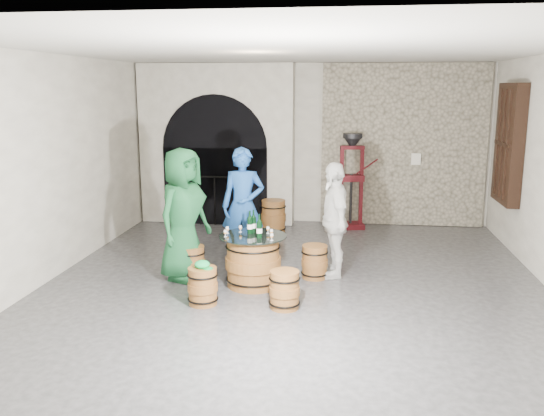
# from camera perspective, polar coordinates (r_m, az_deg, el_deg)

# --- Properties ---
(ground) EXTENTS (8.00, 8.00, 0.00)m
(ground) POSITION_cam_1_polar(r_m,az_deg,el_deg) (8.15, 2.11, -7.68)
(ground) COLOR #2C2C2F
(ground) RESTS_ON ground
(wall_back) EXTENTS (8.00, 0.00, 8.00)m
(wall_back) POSITION_cam_1_polar(r_m,az_deg,el_deg) (11.73, 3.99, 6.33)
(wall_back) COLOR beige
(wall_back) RESTS_ON ground
(wall_front) EXTENTS (8.00, 0.00, 8.00)m
(wall_front) POSITION_cam_1_polar(r_m,az_deg,el_deg) (3.88, -3.19, -4.99)
(wall_front) COLOR beige
(wall_front) RESTS_ON ground
(wall_left) EXTENTS (0.00, 8.00, 8.00)m
(wall_left) POSITION_cam_1_polar(r_m,az_deg,el_deg) (8.80, -21.20, 3.71)
(wall_left) COLOR beige
(wall_left) RESTS_ON ground
(ceiling) EXTENTS (8.00, 8.00, 0.00)m
(ceiling) POSITION_cam_1_polar(r_m,az_deg,el_deg) (7.70, 2.30, 15.39)
(ceiling) COLOR beige
(ceiling) RESTS_ON wall_back
(stone_facing_panel) EXTENTS (3.20, 0.12, 3.18)m
(stone_facing_panel) POSITION_cam_1_polar(r_m,az_deg,el_deg) (11.70, 12.86, 6.05)
(stone_facing_panel) COLOR #A09680
(stone_facing_panel) RESTS_ON ground
(arched_opening) EXTENTS (3.10, 0.60, 3.19)m
(arched_opening) POSITION_cam_1_polar(r_m,az_deg,el_deg) (11.74, -5.45, 6.22)
(arched_opening) COLOR beige
(arched_opening) RESTS_ON ground
(shuttered_window) EXTENTS (0.23, 1.10, 2.00)m
(shuttered_window) POSITION_cam_1_polar(r_m,az_deg,el_deg) (10.45, 22.39, 5.89)
(shuttered_window) COLOR black
(shuttered_window) RESTS_ON wall_right
(barrel_table) EXTENTS (0.94, 0.94, 0.73)m
(barrel_table) POSITION_cam_1_polar(r_m,az_deg,el_deg) (8.04, -1.88, -5.26)
(barrel_table) COLOR brown
(barrel_table) RESTS_ON ground
(barrel_stool_left) EXTENTS (0.40, 0.40, 0.49)m
(barrel_stool_left) POSITION_cam_1_polar(r_m,az_deg,el_deg) (8.43, -7.94, -5.39)
(barrel_stool_left) COLOR brown
(barrel_stool_left) RESTS_ON ground
(barrel_stool_far) EXTENTS (0.40, 0.40, 0.49)m
(barrel_stool_far) POSITION_cam_1_polar(r_m,az_deg,el_deg) (8.97, -2.71, -4.23)
(barrel_stool_far) COLOR brown
(barrel_stool_far) RESTS_ON ground
(barrel_stool_right) EXTENTS (0.40, 0.40, 0.49)m
(barrel_stool_right) POSITION_cam_1_polar(r_m,az_deg,el_deg) (8.41, 4.24, -5.34)
(barrel_stool_right) COLOR brown
(barrel_stool_right) RESTS_ON ground
(barrel_stool_near_right) EXTENTS (0.40, 0.40, 0.49)m
(barrel_stool_near_right) POSITION_cam_1_polar(r_m,az_deg,el_deg) (7.27, 1.25, -8.11)
(barrel_stool_near_right) COLOR brown
(barrel_stool_near_right) RESTS_ON ground
(barrel_stool_near_left) EXTENTS (0.40, 0.40, 0.49)m
(barrel_stool_near_left) POSITION_cam_1_polar(r_m,az_deg,el_deg) (7.45, -6.88, -7.70)
(barrel_stool_near_left) COLOR brown
(barrel_stool_near_left) RESTS_ON ground
(green_cap) EXTENTS (0.24, 0.19, 0.11)m
(green_cap) POSITION_cam_1_polar(r_m,az_deg,el_deg) (7.36, -6.91, -5.59)
(green_cap) COLOR #0C8839
(green_cap) RESTS_ON barrel_stool_near_left
(person_green) EXTENTS (0.93, 1.09, 1.90)m
(person_green) POSITION_cam_1_polar(r_m,az_deg,el_deg) (8.30, -8.78, -0.62)
(person_green) COLOR #134724
(person_green) RESTS_ON ground
(person_blue) EXTENTS (0.68, 0.46, 1.83)m
(person_blue) POSITION_cam_1_polar(r_m,az_deg,el_deg) (8.97, -2.89, 0.20)
(person_blue) COLOR #19468E
(person_blue) RESTS_ON ground
(person_white) EXTENTS (0.64, 1.06, 1.69)m
(person_white) POSITION_cam_1_polar(r_m,az_deg,el_deg) (8.38, 6.16, -1.17)
(person_white) COLOR silver
(person_white) RESTS_ON ground
(wine_bottle_left) EXTENTS (0.08, 0.08, 0.32)m
(wine_bottle_left) POSITION_cam_1_polar(r_m,az_deg,el_deg) (8.01, -2.21, -1.64)
(wine_bottle_left) COLOR black
(wine_bottle_left) RESTS_ON barrel_table
(wine_bottle_center) EXTENTS (0.08, 0.08, 0.32)m
(wine_bottle_center) POSITION_cam_1_polar(r_m,az_deg,el_deg) (7.77, -1.26, -2.04)
(wine_bottle_center) COLOR black
(wine_bottle_center) RESTS_ON barrel_table
(wine_bottle_right) EXTENTS (0.08, 0.08, 0.32)m
(wine_bottle_right) POSITION_cam_1_polar(r_m,az_deg,el_deg) (8.05, -1.84, -1.55)
(wine_bottle_right) COLOR black
(wine_bottle_right) RESTS_ON barrel_table
(tasting_glass_a) EXTENTS (0.05, 0.05, 0.10)m
(tasting_glass_a) POSITION_cam_1_polar(r_m,az_deg,el_deg) (7.87, -4.64, -2.52)
(tasting_glass_a) COLOR orange
(tasting_glass_a) RESTS_ON barrel_table
(tasting_glass_b) EXTENTS (0.05, 0.05, 0.10)m
(tasting_glass_b) POSITION_cam_1_polar(r_m,az_deg,el_deg) (7.88, -0.06, -2.47)
(tasting_glass_b) COLOR orange
(tasting_glass_b) RESTS_ON barrel_table
(tasting_glass_c) EXTENTS (0.05, 0.05, 0.10)m
(tasting_glass_c) POSITION_cam_1_polar(r_m,az_deg,el_deg) (8.10, -3.15, -2.08)
(tasting_glass_c) COLOR orange
(tasting_glass_c) RESTS_ON barrel_table
(tasting_glass_d) EXTENTS (0.05, 0.05, 0.10)m
(tasting_glass_d) POSITION_cam_1_polar(r_m,az_deg,el_deg) (8.02, -0.40, -2.20)
(tasting_glass_d) COLOR orange
(tasting_glass_d) RESTS_ON barrel_table
(tasting_glass_e) EXTENTS (0.05, 0.05, 0.10)m
(tasting_glass_e) POSITION_cam_1_polar(r_m,az_deg,el_deg) (7.66, -0.03, -2.89)
(tasting_glass_e) COLOR orange
(tasting_glass_e) RESTS_ON barrel_table
(tasting_glass_f) EXTENTS (0.05, 0.05, 0.10)m
(tasting_glass_f) POSITION_cam_1_polar(r_m,az_deg,el_deg) (8.05, -4.45, -2.19)
(tasting_glass_f) COLOR orange
(tasting_glass_f) RESTS_ON barrel_table
(side_barrel) EXTENTS (0.48, 0.48, 0.64)m
(side_barrel) POSITION_cam_1_polar(r_m,az_deg,el_deg) (10.92, 0.14, -0.88)
(side_barrel) COLOR brown
(side_barrel) RESTS_ON ground
(corking_press) EXTENTS (0.80, 0.50, 1.86)m
(corking_press) POSITION_cam_1_polar(r_m,az_deg,el_deg) (11.29, 7.89, 3.39)
(corking_press) COLOR #4E0D15
(corking_press) RESTS_ON ground
(control_box) EXTENTS (0.18, 0.10, 0.22)m
(control_box) POSITION_cam_1_polar(r_m,az_deg,el_deg) (11.67, 14.06, 4.74)
(control_box) COLOR silver
(control_box) RESTS_ON wall_back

